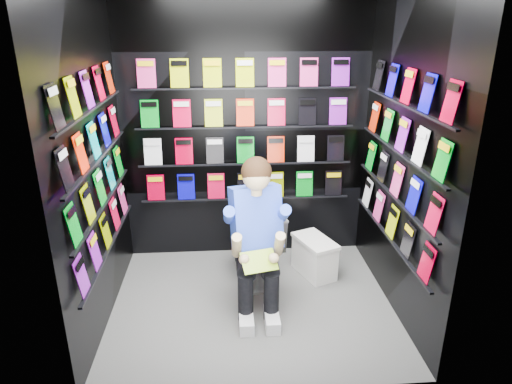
{
  "coord_description": "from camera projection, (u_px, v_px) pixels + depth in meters",
  "views": [
    {
      "loc": [
        -0.22,
        -3.36,
        2.34
      ],
      "look_at": [
        0.04,
        0.15,
        0.99
      ],
      "focal_mm": 32.0,
      "sensor_mm": 36.0,
      "label": 1
    }
  ],
  "objects": [
    {
      "name": "held_comic",
      "position": [
        259.0,
        261.0,
        3.51
      ],
      "size": [
        0.3,
        0.22,
        0.12
      ],
      "primitive_type": "cube",
      "rotation": [
        -0.96,
        0.0,
        0.24
      ],
      "color": "#209224",
      "rests_on": "reader"
    },
    {
      "name": "reader",
      "position": [
        256.0,
        218.0,
        3.77
      ],
      "size": [
        0.72,
        0.9,
        1.46
      ],
      "primitive_type": null,
      "rotation": [
        0.0,
        0.0,
        0.24
      ],
      "color": "blue",
      "rests_on": "toilet"
    },
    {
      "name": "wall_right",
      "position": [
        403.0,
        158.0,
        3.59
      ],
      "size": [
        0.04,
        2.0,
        2.6
      ],
      "primitive_type": "cube",
      "color": "black",
      "rests_on": "floor"
    },
    {
      "name": "wall_front",
      "position": [
        263.0,
        213.0,
        2.58
      ],
      "size": [
        2.4,
        0.04,
        2.6
      ],
      "primitive_type": "cube",
      "color": "black",
      "rests_on": "floor"
    },
    {
      "name": "wall_left",
      "position": [
        93.0,
        165.0,
        3.43
      ],
      "size": [
        0.04,
        2.0,
        2.6
      ],
      "primitive_type": "cube",
      "color": "black",
      "rests_on": "floor"
    },
    {
      "name": "wall_back",
      "position": [
        245.0,
        131.0,
        4.44
      ],
      "size": [
        2.4,
        0.04,
        2.6
      ],
      "primitive_type": "cube",
      "color": "black",
      "rests_on": "floor"
    },
    {
      "name": "longbox_lid",
      "position": [
        315.0,
        241.0,
        4.33
      ],
      "size": [
        0.42,
        0.54,
        0.03
      ],
      "primitive_type": "cube",
      "rotation": [
        0.0,
        0.0,
        0.38
      ],
      "color": "white",
      "rests_on": "longbox"
    },
    {
      "name": "floor",
      "position": [
        252.0,
        304.0,
        3.98
      ],
      "size": [
        2.4,
        2.4,
        0.0
      ],
      "primitive_type": "plane",
      "color": "slate",
      "rests_on": "ground"
    },
    {
      "name": "comics_right",
      "position": [
        400.0,
        158.0,
        3.59
      ],
      "size": [
        0.06,
        1.7,
        1.37
      ],
      "primitive_type": null,
      "color": "red",
      "rests_on": "wall_right"
    },
    {
      "name": "comics_left",
      "position": [
        97.0,
        164.0,
        3.43
      ],
      "size": [
        0.06,
        1.7,
        1.37
      ],
      "primitive_type": null,
      "color": "red",
      "rests_on": "wall_left"
    },
    {
      "name": "comics_back",
      "position": [
        245.0,
        132.0,
        4.41
      ],
      "size": [
        2.1,
        0.06,
        1.37
      ],
      "primitive_type": null,
      "color": "red",
      "rests_on": "wall_back"
    },
    {
      "name": "toilet",
      "position": [
        253.0,
        242.0,
        4.27
      ],
      "size": [
        0.59,
        0.83,
        0.73
      ],
      "primitive_type": "imported",
      "rotation": [
        0.0,
        0.0,
        3.38
      ],
      "color": "white",
      "rests_on": "floor"
    },
    {
      "name": "longbox",
      "position": [
        314.0,
        258.0,
        4.4
      ],
      "size": [
        0.39,
        0.51,
        0.33
      ],
      "primitive_type": "cube",
      "rotation": [
        0.0,
        0.0,
        0.38
      ],
      "color": "white",
      "rests_on": "floor"
    }
  ]
}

